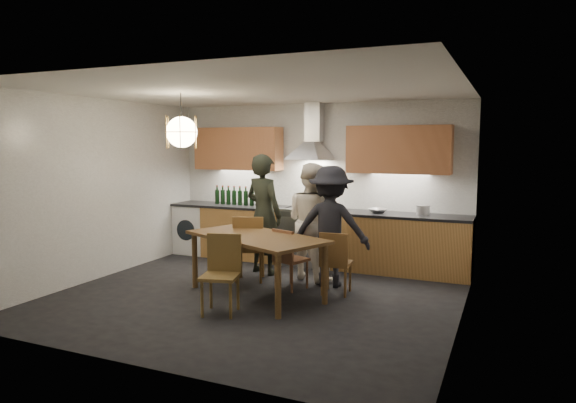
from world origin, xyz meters
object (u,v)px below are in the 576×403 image
at_px(person_mid, 312,221).
at_px(person_left, 264,214).
at_px(dining_table, 256,242).
at_px(chair_back_left, 249,244).
at_px(wine_bottles, 237,196).
at_px(mixing_bowl, 378,211).
at_px(stock_pot, 423,211).
at_px(chair_front, 222,268).
at_px(person_right, 331,226).

bearing_deg(person_mid, person_left, 22.46).
bearing_deg(dining_table, person_left, 134.87).
height_order(chair_back_left, person_left, person_left).
distance_m(person_mid, wine_bottles, 1.91).
bearing_deg(mixing_bowl, stock_pot, 1.22).
xyz_separation_m(person_mid, stock_pot, (1.43, 0.84, 0.13)).
height_order(chair_front, person_left, person_left).
relative_size(chair_front, stock_pot, 4.58).
distance_m(person_left, stock_pot, 2.36).
relative_size(person_left, stock_pot, 9.09).
bearing_deg(chair_front, dining_table, 69.19).
bearing_deg(person_mid, stock_pot, -126.82).
xyz_separation_m(chair_back_left, person_mid, (0.75, 0.52, 0.30)).
bearing_deg(person_right, chair_front, 54.30).
distance_m(stock_pot, wine_bottles, 3.13).
height_order(chair_back_left, stock_pot, stock_pot).
relative_size(person_mid, person_right, 1.02).
height_order(dining_table, mixing_bowl, mixing_bowl).
distance_m(chair_front, person_left, 1.86).
height_order(person_mid, wine_bottles, person_mid).
relative_size(mixing_bowl, stock_pot, 1.35).
distance_m(chair_front, mixing_bowl, 2.90).
bearing_deg(dining_table, stock_pot, 70.39).
bearing_deg(person_right, wine_bottles, -36.01).
xyz_separation_m(dining_table, stock_pot, (1.79, 1.91, 0.27)).
bearing_deg(person_right, person_left, -20.38).
xyz_separation_m(dining_table, person_right, (0.72, 0.82, 0.13)).
bearing_deg(mixing_bowl, person_left, -151.81).
bearing_deg(dining_table, wine_bottles, 148.59).
xyz_separation_m(chair_back_left, mixing_bowl, (1.51, 1.34, 0.39)).
distance_m(dining_table, person_left, 1.17).
distance_m(person_right, stock_pot, 1.52).
bearing_deg(person_left, dining_table, 128.76).
relative_size(dining_table, person_left, 1.16).
bearing_deg(person_left, chair_back_left, 109.91).
xyz_separation_m(chair_front, person_mid, (0.43, 1.78, 0.32)).
xyz_separation_m(dining_table, wine_bottles, (-1.34, 1.92, 0.36)).
bearing_deg(person_right, dining_table, 40.48).
bearing_deg(mixing_bowl, chair_front, -114.61).
distance_m(chair_back_left, person_left, 0.63).
xyz_separation_m(dining_table, chair_back_left, (-0.39, 0.55, -0.15)).
bearing_deg(stock_pot, person_mid, -149.61).
bearing_deg(chair_front, mixing_bowl, 50.89).
xyz_separation_m(person_mid, wine_bottles, (-1.70, 0.85, 0.22)).
height_order(dining_table, stock_pot, stock_pot).
relative_size(chair_front, person_mid, 0.54).
bearing_deg(wine_bottles, mixing_bowl, -0.57).
bearing_deg(person_right, stock_pot, -142.54).
relative_size(dining_table, chair_back_left, 2.20).
distance_m(chair_front, stock_pot, 3.25).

